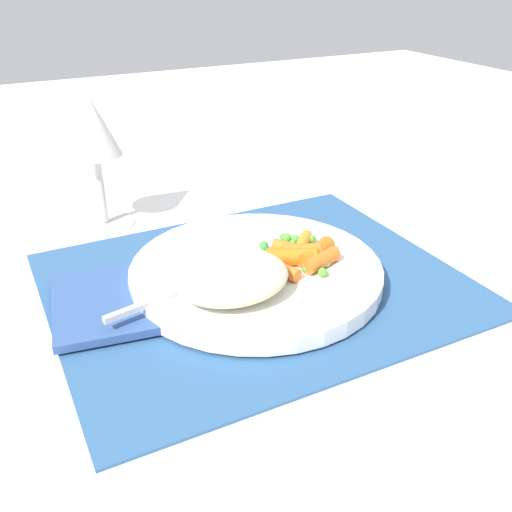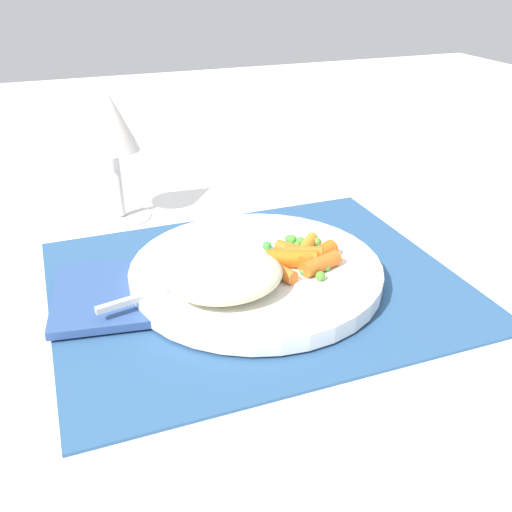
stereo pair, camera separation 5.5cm
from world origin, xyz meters
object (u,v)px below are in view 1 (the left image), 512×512
object	(u,v)px
carrot_portion	(302,255)
napkin	(104,303)
rice_mound	(232,277)
wine_glass	(93,134)
plate	(256,272)
fork	(221,276)

from	to	relation	value
carrot_portion	napkin	bearing A→B (deg)	170.04
rice_mound	wine_glass	xyz separation A→B (m)	(-0.06, 0.26, 0.08)
wine_glass	rice_mound	bearing A→B (deg)	-77.11
plate	rice_mound	size ratio (longest dim) A/B	2.38
fork	carrot_portion	bearing A→B (deg)	-4.03
rice_mound	napkin	distance (m)	0.13
rice_mound	wine_glass	distance (m)	0.28
fork	napkin	distance (m)	0.11
rice_mound	fork	xyz separation A→B (m)	(0.00, 0.03, -0.01)
plate	wine_glass	size ratio (longest dim) A/B	1.59
carrot_portion	napkin	distance (m)	0.20
fork	rice_mound	bearing A→B (deg)	-92.78
carrot_portion	napkin	xyz separation A→B (m)	(-0.20, 0.03, -0.02)
carrot_portion	fork	size ratio (longest dim) A/B	0.44
rice_mound	carrot_portion	xyz separation A→B (m)	(0.09, 0.02, -0.01)
fork	wine_glass	distance (m)	0.25
rice_mound	plate	bearing A→B (deg)	40.89
wine_glass	fork	bearing A→B (deg)	-75.18
napkin	rice_mound	bearing A→B (deg)	-28.21
rice_mound	carrot_portion	size ratio (longest dim) A/B	1.23
carrot_portion	wine_glass	xyz separation A→B (m)	(-0.15, 0.23, 0.08)
plate	fork	world-z (taller)	fork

